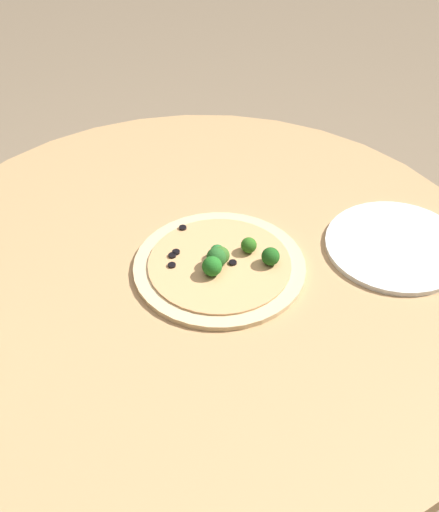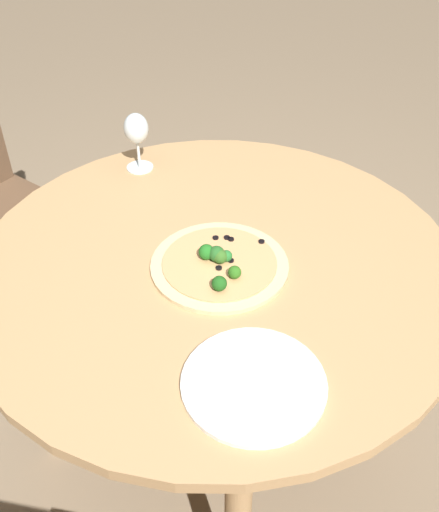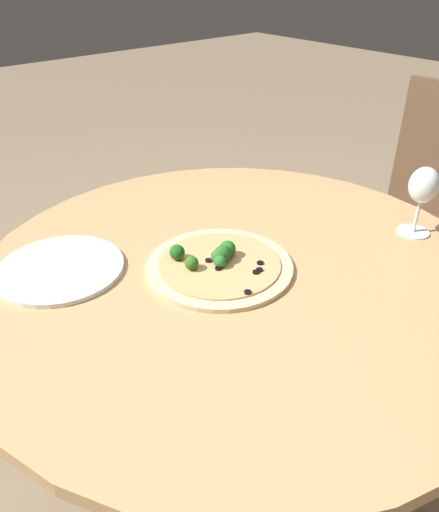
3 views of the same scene
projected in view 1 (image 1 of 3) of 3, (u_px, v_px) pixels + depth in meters
The scene contains 4 objects.
ground_plane at pixel (204, 489), 1.72m from camera, with size 12.00×12.00×0.00m, color #847056.
dining_table at pixel (199, 301), 1.30m from camera, with size 1.10×1.10×0.71m.
pizza at pixel (221, 265), 1.25m from camera, with size 0.30×0.30×0.05m.
plate_near at pixel (396, 246), 1.30m from camera, with size 0.26×0.26×0.01m.
Camera 1 is at (0.68, 0.63, 1.55)m, focal length 50.00 mm.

